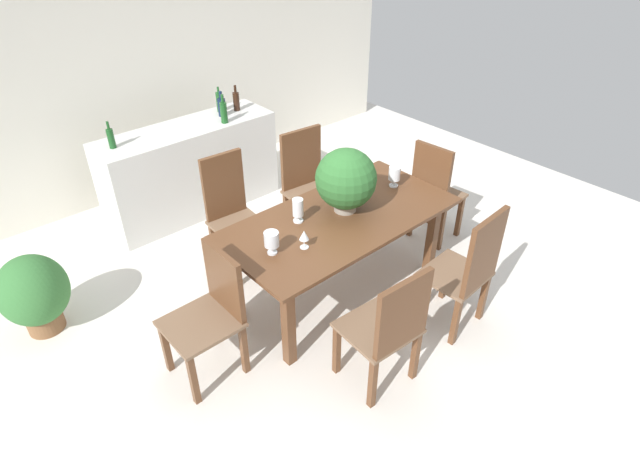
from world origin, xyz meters
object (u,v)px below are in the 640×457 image
flower_centerpiece (346,180)px  kitchen_counter (191,169)px  potted_plant_floor (34,293)px  crystal_vase_center_near (394,174)px  chair_foot_end (434,189)px  wine_bottle_clear (111,138)px  crystal_vase_left (272,240)px  chair_far_right (307,178)px  chair_far_left (231,209)px  chair_near_left (390,326)px  wine_bottle_dark (224,112)px  dining_table (340,228)px  wine_bottle_tall (236,101)px  chair_near_right (469,268)px  wine_bottle_amber (222,107)px  chair_head_end (213,308)px  crystal_vase_right (298,209)px  wine_glass (304,236)px  wine_bottle_green (219,102)px

flower_centerpiece → kitchen_counter: 2.08m
potted_plant_floor → crystal_vase_center_near: bearing=-23.3°
chair_foot_end → wine_bottle_clear: bearing=41.7°
crystal_vase_left → chair_far_right: bearing=40.3°
chair_far_left → crystal_vase_center_near: (1.10, -0.88, 0.31)m
chair_foot_end → crystal_vase_left: (-1.89, -0.02, 0.32)m
chair_near_left → chair_far_left: chair_far_left is taller
chair_foot_end → crystal_vase_center_near: (-0.52, 0.06, 0.32)m
chair_near_left → wine_bottle_dark: 2.89m
dining_table → wine_bottle_tall: (0.44, 2.06, 0.37)m
wine_bottle_dark → potted_plant_floor: 2.38m
chair_far_right → chair_near_right: size_ratio=0.98×
wine_bottle_clear → wine_bottle_amber: bearing=-0.3°
dining_table → wine_bottle_dark: wine_bottle_dark is taller
chair_near_right → crystal_vase_center_near: 1.05m
wine_bottle_amber → wine_bottle_clear: size_ratio=1.03×
chair_near_right → chair_head_end: bearing=-32.9°
crystal_vase_right → crystal_vase_center_near: bearing=-6.9°
wine_bottle_tall → wine_bottle_clear: 1.37m
chair_near_left → crystal_vase_right: size_ratio=5.09×
wine_glass → wine_bottle_tall: (0.92, 2.18, 0.17)m
chair_near_left → crystal_vase_left: size_ratio=5.70×
kitchen_counter → crystal_vase_left: bearing=-103.3°
chair_near_left → flower_centerpiece: size_ratio=1.91×
chair_near_right → chair_far_left: same height
crystal_vase_center_near → kitchen_counter: 2.20m
crystal_vase_center_near → wine_glass: bearing=-171.3°
crystal_vase_center_near → chair_far_right: bearing=105.5°
crystal_vase_center_near → wine_bottle_tall: size_ratio=0.67×
dining_table → potted_plant_floor: 2.38m
dining_table → chair_near_right: 1.03m
crystal_vase_right → chair_far_right: bearing=46.2°
chair_head_end → chair_near_left: bearing=39.5°
crystal_vase_center_near → wine_bottle_green: bearing=100.5°
chair_far_right → dining_table: bearing=-109.7°
chair_far_left → flower_centerpiece: size_ratio=2.04×
chair_near_right → wine_bottle_green: bearing=-90.5°
kitchen_counter → crystal_vase_right: bearing=-92.7°
chair_far_right → chair_near_left: (-0.87, -1.85, -0.02)m
chair_head_end → kitchen_counter: (0.99, 2.02, -0.07)m
chair_near_left → wine_glass: bearing=-82.9°
crystal_vase_center_near → chair_head_end: bearing=-178.4°
crystal_vase_left → potted_plant_floor: size_ratio=0.26×
chair_far_right → crystal_vase_left: bearing=-134.2°
crystal_vase_center_near → crystal_vase_left: bearing=-176.7°
wine_bottle_amber → wine_bottle_dark: size_ratio=0.89×
chair_foot_end → crystal_vase_right: bearing=78.7°
crystal_vase_left → crystal_vase_right: bearing=26.1°
chair_foot_end → chair_near_right: bearing=135.6°
chair_foot_end → potted_plant_floor: (-3.23, 1.23, -0.20)m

